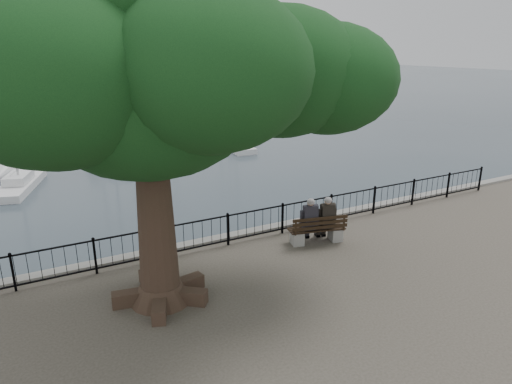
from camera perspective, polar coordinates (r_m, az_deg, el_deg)
harbor at (r=15.54m, az=-0.88°, el=-6.89°), size 260.00×260.00×1.20m
railing at (r=14.72m, az=0.00°, el=-3.86°), size 22.06×0.06×1.00m
bench at (r=14.66m, az=7.64°, el=-5.07°), size 1.89×0.96×0.96m
person_left at (r=14.53m, az=6.57°, el=-3.70°), size 0.55×0.81×1.52m
person_right at (r=14.73m, az=8.67°, el=-3.48°), size 0.55×0.81×1.52m
tree at (r=10.56m, az=-9.59°, el=15.34°), size 10.39×7.26×8.48m
lion_monument at (r=60.25m, az=-20.64°, el=12.27°), size 6.33×6.33×9.25m
sailboat_a at (r=26.24m, az=-27.46°, el=0.99°), size 2.86×5.18×10.01m
sailboat_b at (r=29.02m, az=-17.34°, el=3.67°), size 3.03×5.49×10.43m
sailboat_c at (r=32.83m, az=-2.67°, el=6.04°), size 1.89×5.14×10.17m
sailboat_d at (r=42.14m, az=-3.61°, el=8.61°), size 3.56×5.93×9.77m
sailboat_f at (r=47.31m, az=-15.87°, el=9.03°), size 1.81×5.96×11.59m
sailboat_g at (r=46.31m, az=-10.51°, el=9.20°), size 2.07×5.74×10.19m
sailboat_h at (r=48.58m, az=-26.13°, el=8.12°), size 3.16×5.49×11.22m
sailboat_i at (r=36.97m, az=-4.60°, el=7.34°), size 1.49×4.94×10.15m
sailboat_j at (r=36.11m, az=-19.07°, el=6.25°), size 3.00×5.93×12.96m
far_shore at (r=94.64m, az=-8.87°, el=15.78°), size 30.00×8.60×9.18m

